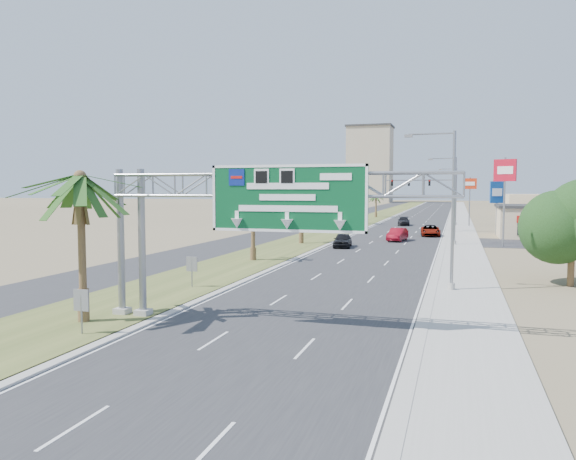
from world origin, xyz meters
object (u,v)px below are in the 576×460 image
at_px(pole_sign_red_far, 470,188).
at_px(signal_mast, 439,199).
at_px(store_building, 571,223).
at_px(car_right_lane, 430,231).
at_px(car_left_lane, 342,240).
at_px(palm_near, 80,178).
at_px(pole_sign_red_near, 505,176).
at_px(car_mid_lane, 397,235).
at_px(sign_gantry, 258,197).
at_px(pole_sign_blue, 497,194).
at_px(car_far, 404,221).

bearing_deg(pole_sign_red_far, signal_mast, -108.90).
xyz_separation_m(store_building, car_right_lane, (-17.66, -2.49, -1.26)).
relative_size(signal_mast, car_left_lane, 2.25).
xyz_separation_m(palm_near, pole_sign_red_near, (21.86, 43.36, 0.87)).
relative_size(car_left_lane, car_mid_lane, 0.95).
height_order(store_building, car_mid_lane, store_building).
xyz_separation_m(sign_gantry, pole_sign_blue, (14.06, 58.65, -0.43)).
height_order(car_mid_lane, car_right_lane, car_mid_lane).
xyz_separation_m(signal_mast, car_right_lane, (-0.83, -8.47, -4.11)).
height_order(store_building, pole_sign_blue, pole_sign_blue).
relative_size(sign_gantry, store_building, 0.93).
xyz_separation_m(car_left_lane, pole_sign_red_near, (16.88, 5.52, 7.02)).
xyz_separation_m(store_building, pole_sign_red_near, (-9.34, -14.64, 5.80)).
distance_m(car_left_lane, car_far, 39.03).
xyz_separation_m(signal_mast, pole_sign_red_far, (4.54, 13.26, 1.74)).
relative_size(car_far, pole_sign_red_far, 0.60).
relative_size(car_left_lane, pole_sign_red_far, 0.55).
xyz_separation_m(car_right_lane, car_far, (-5.48, 21.23, -0.01)).
relative_size(sign_gantry, pole_sign_red_far, 2.01).
bearing_deg(car_right_lane, pole_sign_red_near, -60.32).
xyz_separation_m(signal_mast, store_building, (16.83, -5.97, -2.85)).
bearing_deg(palm_near, car_left_lane, 82.49).
distance_m(car_right_lane, car_far, 21.93).
relative_size(palm_near, signal_mast, 0.81).
relative_size(sign_gantry, palm_near, 2.01).
bearing_deg(car_mid_lane, car_far, 101.33).
height_order(palm_near, car_mid_lane, palm_near).
bearing_deg(car_left_lane, pole_sign_red_near, 12.03).
xyz_separation_m(sign_gantry, pole_sign_red_far, (10.77, 75.31, 0.54)).
xyz_separation_m(sign_gantry, pole_sign_red_near, (13.72, 41.43, 1.74)).
bearing_deg(car_far, sign_gantry, -94.68).
height_order(sign_gantry, car_mid_lane, sign_gantry).
bearing_deg(car_mid_lane, sign_gantry, -84.77).
distance_m(sign_gantry, pole_sign_red_near, 43.68).
bearing_deg(signal_mast, car_right_lane, -95.59).
height_order(car_right_lane, pole_sign_red_far, pole_sign_red_far).
xyz_separation_m(car_left_lane, pole_sign_blue, (17.21, 22.75, 4.85)).
distance_m(palm_near, pole_sign_red_near, 48.56).
bearing_deg(pole_sign_red_far, pole_sign_red_near, -85.02).
xyz_separation_m(signal_mast, pole_sign_blue, (7.83, -3.39, 0.78)).
bearing_deg(store_building, car_left_lane, -142.43).
bearing_deg(sign_gantry, pole_sign_blue, 76.52).
relative_size(store_building, car_right_lane, 3.38).
bearing_deg(car_left_lane, store_building, 31.48).
bearing_deg(store_building, signal_mast, 160.46).
bearing_deg(car_right_lane, car_left_lane, -120.56).
bearing_deg(pole_sign_red_far, pole_sign_blue, -78.83).
bearing_deg(sign_gantry, car_far, 90.06).
relative_size(car_right_lane, pole_sign_blue, 0.70).
distance_m(car_mid_lane, car_far, 29.79).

